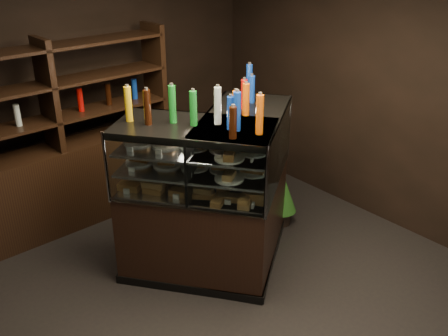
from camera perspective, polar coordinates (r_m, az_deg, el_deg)
The scene contains 7 objects.
ground at distance 4.33m, azimuth -2.83°, elevation -16.27°, with size 5.00×5.00×0.00m, color black.
room_shell at distance 3.37m, azimuth -3.53°, elevation 9.30°, with size 5.02×5.02×3.01m.
display_case at distance 4.60m, azimuth -0.49°, elevation -5.87°, with size 1.89×1.47×1.46m.
food_display at distance 4.31m, azimuth -0.49°, elevation 1.26°, with size 1.49×1.07×0.45m.
bottles_top at distance 4.14m, azimuth -0.56°, elevation 7.39°, with size 1.31×0.93×0.30m.
potted_conifer at distance 5.33m, azimuth 6.67°, elevation -2.66°, with size 0.32×0.32×0.68m.
back_shelving at distance 5.45m, azimuth -18.20°, elevation -0.65°, with size 2.56×0.51×2.00m.
Camera 1 is at (-1.92, -2.62, 2.86)m, focal length 40.00 mm.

